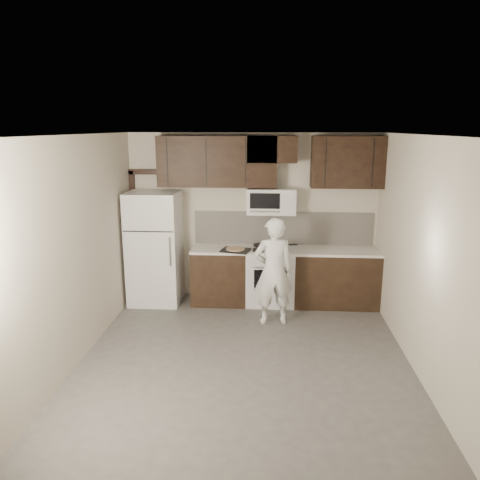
# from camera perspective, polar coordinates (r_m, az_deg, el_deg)

# --- Properties ---
(floor) EXTENTS (4.50, 4.50, 0.00)m
(floor) POSITION_cam_1_polar(r_m,az_deg,el_deg) (5.94, 0.59, -14.35)
(floor) COLOR #4C4A47
(floor) RESTS_ON ground
(back_wall) EXTENTS (4.00, 0.00, 4.00)m
(back_wall) POSITION_cam_1_polar(r_m,az_deg,el_deg) (7.63, 1.56, 2.79)
(back_wall) COLOR #BDB6A1
(back_wall) RESTS_ON ground
(ceiling) EXTENTS (4.50, 4.50, 0.00)m
(ceiling) POSITION_cam_1_polar(r_m,az_deg,el_deg) (5.24, 0.67, 12.70)
(ceiling) COLOR white
(ceiling) RESTS_ON back_wall
(counter_run) EXTENTS (2.95, 0.64, 0.91)m
(counter_run) POSITION_cam_1_polar(r_m,az_deg,el_deg) (7.55, 6.01, -4.41)
(counter_run) COLOR black
(counter_run) RESTS_ON floor
(stove) EXTENTS (0.76, 0.66, 0.94)m
(stove) POSITION_cam_1_polar(r_m,az_deg,el_deg) (7.54, 3.70, -4.35)
(stove) COLOR silver
(stove) RESTS_ON floor
(backsplash) EXTENTS (2.90, 0.02, 0.54)m
(backsplash) POSITION_cam_1_polar(r_m,az_deg,el_deg) (7.65, 5.29, 1.46)
(backsplash) COLOR beige
(backsplash) RESTS_ON counter_run
(upper_cabinets) EXTENTS (3.48, 0.35, 0.78)m
(upper_cabinets) POSITION_cam_1_polar(r_m,az_deg,el_deg) (7.33, 3.20, 9.68)
(upper_cabinets) COLOR black
(upper_cabinets) RESTS_ON back_wall
(microwave) EXTENTS (0.76, 0.42, 0.40)m
(microwave) POSITION_cam_1_polar(r_m,az_deg,el_deg) (7.38, 3.85, 4.76)
(microwave) COLOR silver
(microwave) RESTS_ON upper_cabinets
(refrigerator) EXTENTS (0.80, 0.76, 1.80)m
(refrigerator) POSITION_cam_1_polar(r_m,az_deg,el_deg) (7.60, -10.34, -0.96)
(refrigerator) COLOR silver
(refrigerator) RESTS_ON floor
(door_trim) EXTENTS (0.50, 0.08, 2.12)m
(door_trim) POSITION_cam_1_polar(r_m,az_deg,el_deg) (7.92, -12.49, 2.11)
(door_trim) COLOR black
(door_trim) RESTS_ON floor
(saucepan) EXTENTS (0.33, 0.19, 0.18)m
(saucepan) POSITION_cam_1_polar(r_m,az_deg,el_deg) (7.26, 5.20, -0.78)
(saucepan) COLOR silver
(saucepan) RESTS_ON stove
(baking_tray) EXTENTS (0.49, 0.41, 0.02)m
(baking_tray) POSITION_cam_1_polar(r_m,az_deg,el_deg) (7.26, -0.56, -1.25)
(baking_tray) COLOR black
(baking_tray) RESTS_ON counter_run
(pizza) EXTENTS (0.35, 0.35, 0.02)m
(pizza) POSITION_cam_1_polar(r_m,az_deg,el_deg) (7.25, -0.56, -1.08)
(pizza) COLOR tan
(pizza) RESTS_ON baking_tray
(person) EXTENTS (0.63, 0.48, 1.56)m
(person) POSITION_cam_1_polar(r_m,az_deg,el_deg) (6.69, 4.08, -3.81)
(person) COLOR white
(person) RESTS_ON floor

